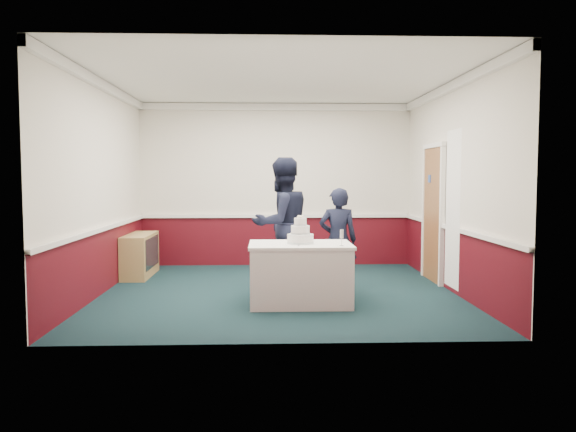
{
  "coord_description": "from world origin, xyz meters",
  "views": [
    {
      "loc": [
        -0.16,
        -7.95,
        1.65
      ],
      "look_at": [
        0.13,
        -0.1,
        1.1
      ],
      "focal_mm": 35.0,
      "sensor_mm": 36.0,
      "label": 1
    }
  ],
  "objects_px": {
    "person_man": "(282,224)",
    "cake_table": "(300,273)",
    "cake_knife": "(299,245)",
    "champagne_flute": "(342,235)",
    "sideboard": "(140,255)",
    "wedding_cake": "(300,235)",
    "person_woman": "(338,240)"
  },
  "relations": [
    {
      "from": "cake_knife",
      "to": "champagne_flute",
      "type": "xyz_separation_m",
      "value": [
        0.53,
        -0.08,
        0.14
      ]
    },
    {
      "from": "cake_knife",
      "to": "person_man",
      "type": "xyz_separation_m",
      "value": [
        -0.19,
        1.08,
        0.17
      ]
    },
    {
      "from": "cake_table",
      "to": "person_man",
      "type": "height_order",
      "value": "person_man"
    },
    {
      "from": "sideboard",
      "to": "champagne_flute",
      "type": "height_order",
      "value": "champagne_flute"
    },
    {
      "from": "sideboard",
      "to": "person_woman",
      "type": "xyz_separation_m",
      "value": [
        3.13,
        -1.36,
        0.4
      ]
    },
    {
      "from": "cake_knife",
      "to": "champagne_flute",
      "type": "distance_m",
      "value": 0.55
    },
    {
      "from": "cake_table",
      "to": "cake_knife",
      "type": "height_order",
      "value": "cake_knife"
    },
    {
      "from": "cake_table",
      "to": "person_woman",
      "type": "bearing_deg",
      "value": 52.93
    },
    {
      "from": "person_man",
      "to": "cake_table",
      "type": "bearing_deg",
      "value": 71.15
    },
    {
      "from": "cake_table",
      "to": "champagne_flute",
      "type": "height_order",
      "value": "champagne_flute"
    },
    {
      "from": "cake_table",
      "to": "person_woman",
      "type": "height_order",
      "value": "person_woman"
    },
    {
      "from": "sideboard",
      "to": "champagne_flute",
      "type": "distance_m",
      "value": 3.93
    },
    {
      "from": "cake_knife",
      "to": "wedding_cake",
      "type": "bearing_deg",
      "value": 89.16
    },
    {
      "from": "cake_knife",
      "to": "person_man",
      "type": "bearing_deg",
      "value": 107.55
    },
    {
      "from": "wedding_cake",
      "to": "person_man",
      "type": "xyz_separation_m",
      "value": [
        -0.22,
        0.88,
        0.06
      ]
    },
    {
      "from": "champagne_flute",
      "to": "cake_table",
      "type": "bearing_deg",
      "value": 150.75
    },
    {
      "from": "cake_table",
      "to": "person_man",
      "type": "distance_m",
      "value": 1.07
    },
    {
      "from": "sideboard",
      "to": "wedding_cake",
      "type": "height_order",
      "value": "wedding_cake"
    },
    {
      "from": "wedding_cake",
      "to": "champagne_flute",
      "type": "distance_m",
      "value": 0.57
    },
    {
      "from": "champagne_flute",
      "to": "person_woman",
      "type": "distance_m",
      "value": 1.08
    },
    {
      "from": "cake_table",
      "to": "person_man",
      "type": "bearing_deg",
      "value": 103.88
    },
    {
      "from": "cake_knife",
      "to": "person_woman",
      "type": "xyz_separation_m",
      "value": [
        0.62,
        0.98,
        -0.05
      ]
    },
    {
      "from": "person_woman",
      "to": "wedding_cake",
      "type": "bearing_deg",
      "value": 57.0
    },
    {
      "from": "wedding_cake",
      "to": "cake_table",
      "type": "bearing_deg",
      "value": -90.0
    },
    {
      "from": "wedding_cake",
      "to": "cake_knife",
      "type": "height_order",
      "value": "wedding_cake"
    },
    {
      "from": "wedding_cake",
      "to": "cake_knife",
      "type": "xyz_separation_m",
      "value": [
        -0.03,
        -0.2,
        -0.11
      ]
    },
    {
      "from": "wedding_cake",
      "to": "cake_knife",
      "type": "bearing_deg",
      "value": -98.53
    },
    {
      "from": "champagne_flute",
      "to": "person_man",
      "type": "distance_m",
      "value": 1.37
    },
    {
      "from": "person_woman",
      "to": "sideboard",
      "type": "bearing_deg",
      "value": -19.45
    },
    {
      "from": "cake_knife",
      "to": "champagne_flute",
      "type": "height_order",
      "value": "champagne_flute"
    },
    {
      "from": "wedding_cake",
      "to": "champagne_flute",
      "type": "bearing_deg",
      "value": -29.25
    },
    {
      "from": "sideboard",
      "to": "wedding_cake",
      "type": "xyz_separation_m",
      "value": [
        2.54,
        -2.14,
        0.55
      ]
    }
  ]
}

